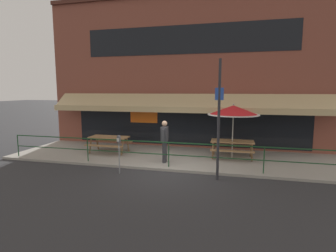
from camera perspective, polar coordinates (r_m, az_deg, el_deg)
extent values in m
plane|color=#2D2D30|center=(9.95, -0.26, -9.89)|extent=(120.00, 120.00, 0.00)
cube|color=#9E998E|center=(11.81, 2.10, -6.78)|extent=(15.00, 4.00, 0.10)
cube|color=brown|center=(13.67, 4.12, 11.14)|extent=(15.00, 0.50, 7.65)
cube|color=black|center=(13.61, 4.00, 18.29)|extent=(10.50, 0.02, 1.40)
cube|color=black|center=(13.49, 3.83, 0.66)|extent=(12.00, 0.02, 2.30)
cube|color=orange|center=(14.00, -5.29, 2.14)|extent=(1.50, 0.02, 0.70)
cube|color=tan|center=(12.86, 3.46, 5.46)|extent=(13.80, 0.92, 0.70)
cube|color=tan|center=(12.39, 3.03, 3.52)|extent=(13.80, 0.08, 0.28)
cylinder|color=#194723|center=(13.44, -29.85, -3.74)|extent=(0.04, 0.04, 0.95)
cylinder|color=#194723|center=(11.37, -17.08, -4.99)|extent=(0.04, 0.04, 0.95)
cylinder|color=#194723|center=(10.07, 0.15, -6.26)|extent=(0.04, 0.04, 0.95)
cylinder|color=#194723|center=(9.88, 20.16, -7.04)|extent=(0.04, 0.04, 0.95)
cube|color=#194723|center=(9.97, 0.15, -3.62)|extent=(13.80, 0.04, 0.04)
cube|color=#194723|center=(10.07, 0.15, -6.26)|extent=(13.80, 0.03, 0.03)
cube|color=#997047|center=(12.59, -12.71, -2.37)|extent=(1.80, 0.80, 0.05)
cube|color=#997047|center=(12.14, -13.89, -4.23)|extent=(1.80, 0.26, 0.04)
cube|color=#997047|center=(13.16, -11.55, -3.23)|extent=(1.80, 0.26, 0.04)
cylinder|color=brown|center=(12.04, -9.91, -4.55)|extent=(0.07, 0.30, 0.73)
cylinder|color=brown|center=(12.62, -8.75, -3.96)|extent=(0.07, 0.30, 0.73)
cylinder|color=brown|center=(12.76, -16.53, -4.06)|extent=(0.07, 0.30, 0.73)
cylinder|color=brown|center=(13.30, -15.15, -3.54)|extent=(0.07, 0.30, 0.73)
cube|color=#997047|center=(11.62, 13.83, -3.25)|extent=(1.80, 0.80, 0.05)
cube|color=#997047|center=(11.12, 13.78, -5.33)|extent=(1.80, 0.26, 0.04)
cube|color=#997047|center=(12.25, 13.79, -4.12)|extent=(1.80, 0.26, 0.04)
cylinder|color=brown|center=(11.42, 17.80, -5.50)|extent=(0.07, 0.30, 0.73)
cylinder|color=brown|center=(12.04, 17.60, -4.81)|extent=(0.07, 0.30, 0.73)
cylinder|color=brown|center=(11.41, 9.74, -5.24)|extent=(0.07, 0.30, 0.73)
cylinder|color=brown|center=(12.03, 9.95, -4.57)|extent=(0.07, 0.30, 0.73)
cylinder|color=#B7B2A8|center=(11.43, 13.90, -1.36)|extent=(0.04, 0.04, 2.30)
cone|color=red|center=(11.32, 14.06, 3.40)|extent=(2.10, 2.10, 0.40)
cylinder|color=white|center=(11.33, 14.03, 2.44)|extent=(2.14, 2.14, 0.04)
sphere|color=#B7B2A8|center=(11.30, 14.10, 4.61)|extent=(0.07, 0.07, 0.07)
cylinder|color=#333338|center=(10.61, -0.86, -5.79)|extent=(0.15, 0.15, 0.86)
cylinder|color=#333338|center=(10.80, -0.64, -5.54)|extent=(0.15, 0.15, 0.86)
cube|color=#38383D|center=(10.56, -0.76, -1.81)|extent=(0.26, 0.41, 0.60)
cylinder|color=#38383D|center=(10.31, -1.06, -2.21)|extent=(0.10, 0.10, 0.54)
cylinder|color=#38383D|center=(10.82, -0.47, -1.74)|extent=(0.10, 0.10, 0.54)
sphere|color=tan|center=(10.50, -0.76, 0.56)|extent=(0.22, 0.22, 0.22)
cylinder|color=gray|center=(9.77, -10.57, -6.85)|extent=(0.04, 0.04, 1.15)
cylinder|color=#4C4C51|center=(9.62, -10.67, -2.96)|extent=(0.15, 0.15, 0.20)
sphere|color=#4C4C51|center=(9.60, -10.69, -2.37)|extent=(0.14, 0.14, 0.14)
cube|color=silver|center=(9.54, -10.88, -2.99)|extent=(0.08, 0.01, 0.13)
cylinder|color=#2D2D33|center=(8.82, 10.98, 1.10)|extent=(0.09, 0.09, 4.03)
cube|color=blue|center=(8.74, 11.12, 6.87)|extent=(0.28, 0.02, 0.40)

